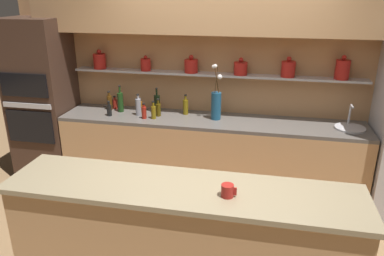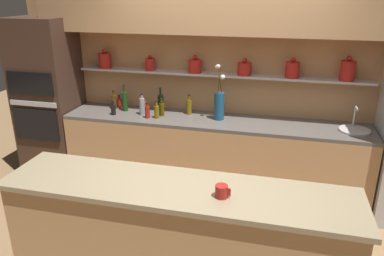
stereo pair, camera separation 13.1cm
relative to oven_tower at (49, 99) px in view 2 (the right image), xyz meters
name	(u,v)px [view 2 (the right image)]	position (x,y,z in m)	size (l,w,h in m)	color
ground_plane	(194,253)	(2.24, -1.24, -1.02)	(12.00, 12.00, 0.00)	olive
back_wall_unit	(225,62)	(2.24, 0.29, 0.53)	(5.20, 0.44, 2.60)	tan
back_counter_unit	(212,155)	(2.16, 0.00, -0.56)	(3.57, 0.62, 0.92)	tan
island_counter	(177,244)	(2.24, -1.78, -0.51)	(2.62, 0.61, 1.02)	tan
oven_tower	(49,99)	(0.00, 0.00, 0.00)	(0.72, 0.64, 2.04)	#3D281E
flower_vase	(219,104)	(2.23, 0.03, 0.09)	(0.13, 0.14, 0.66)	navy
sink_fixture	(355,129)	(3.71, 0.01, -0.08)	(0.33, 0.33, 0.25)	#B7B7BC
bottle_spirit_0	(114,101)	(0.86, 0.11, 0.00)	(0.06, 0.06, 0.24)	#4C2D0C
bottle_oil_1	(189,106)	(1.84, 0.14, 0.00)	(0.06, 0.06, 0.25)	brown
bottle_oil_2	(157,111)	(1.51, -0.10, -0.02)	(0.06, 0.06, 0.21)	brown
bottle_sauce_3	(147,112)	(1.40, -0.12, -0.02)	(0.06, 0.06, 0.19)	maroon
bottle_spirit_4	(142,106)	(1.29, -0.02, 0.01)	(0.07, 0.07, 0.26)	gray
bottle_sauce_5	(144,106)	(1.27, 0.10, -0.02)	(0.05, 0.05, 0.18)	#9E4C0A
bottle_sauce_6	(162,105)	(1.48, 0.19, -0.03)	(0.05, 0.05, 0.17)	#9E4C0A
bottle_sauce_7	(113,109)	(0.95, -0.11, -0.03)	(0.06, 0.06, 0.18)	black
bottle_sauce_8	(120,103)	(0.91, 0.18, -0.03)	(0.06, 0.06, 0.17)	maroon
bottle_wine_9	(125,101)	(1.03, 0.08, 0.03)	(0.07, 0.07, 0.33)	#193814
bottle_oil_10	(162,109)	(1.53, 0.00, -0.02)	(0.06, 0.06, 0.21)	#47380A
bottle_wine_11	(161,103)	(1.49, 0.11, 0.02)	(0.07, 0.07, 0.32)	black
coffee_mug	(222,191)	(2.58, -1.85, 0.04)	(0.11, 0.09, 0.09)	maroon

